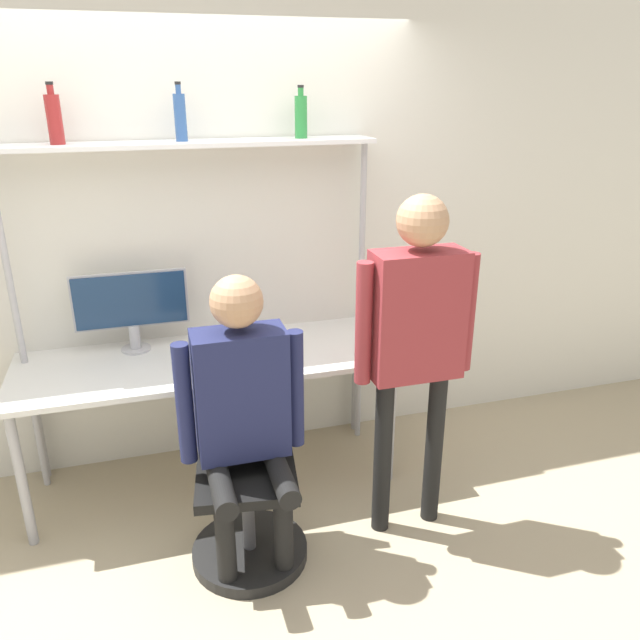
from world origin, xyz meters
name	(u,v)px	position (x,y,z in m)	size (l,w,h in m)	color
ground_plane	(227,517)	(0.00, 0.00, 0.00)	(12.00, 12.00, 0.00)	tan
wall_back	(194,238)	(0.00, 0.76, 1.35)	(8.00, 0.06, 2.70)	silver
desk	(209,369)	(0.00, 0.38, 0.71)	(2.05, 0.71, 0.78)	silver
shelf_unit	(193,194)	(0.00, 0.59, 1.63)	(1.95, 0.27, 1.90)	white
monitor	(131,304)	(-0.38, 0.59, 1.05)	(0.61, 0.16, 0.45)	#B7B7BC
laptop	(230,356)	(0.10, 0.24, 0.83)	(0.36, 0.21, 0.20)	#333338
cell_phone	(287,360)	(0.40, 0.21, 0.78)	(0.07, 0.15, 0.01)	silver
office_chair	(248,501)	(0.08, -0.29, 0.29)	(0.56, 0.56, 0.95)	black
person_seated	(243,403)	(0.07, -0.33, 0.85)	(0.58, 0.47, 1.43)	black
person_standing	(416,326)	(0.90, -0.30, 1.12)	(0.60, 0.23, 1.73)	black
bottle_blue	(180,116)	(-0.04, 0.59, 2.02)	(0.06, 0.06, 0.28)	#335999
bottle_red	(54,118)	(-0.63, 0.59, 2.02)	(0.07, 0.07, 0.29)	maroon
bottle_green	(301,116)	(0.59, 0.59, 2.01)	(0.07, 0.07, 0.27)	#2D8C3F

